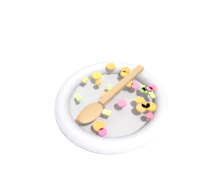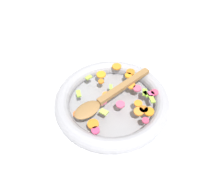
{
  "view_description": "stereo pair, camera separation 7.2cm",
  "coord_description": "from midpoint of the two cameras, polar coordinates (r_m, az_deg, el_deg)",
  "views": [
    {
      "loc": [
        -0.01,
        -0.47,
        0.6
      ],
      "look_at": [
        0.0,
        0.0,
        0.05
      ],
      "focal_mm": 35.0,
      "sensor_mm": 36.0,
      "label": 1
    },
    {
      "loc": [
        0.06,
        -0.47,
        0.6
      ],
      "look_at": [
        0.0,
        0.0,
        0.05
      ],
      "focal_mm": 35.0,
      "sensor_mm": 36.0,
      "label": 2
    }
  ],
  "objects": [
    {
      "name": "wooden_spoon",
      "position": [
        0.7,
        -4.16,
        -0.58
      ],
      "size": [
        0.24,
        0.26,
        0.01
      ],
      "color": "olive",
      "rests_on": "chopped_vegetables"
    },
    {
      "name": "ground_plane",
      "position": [
        0.76,
        -2.72,
        -2.62
      ],
      "size": [
        4.0,
        4.0,
        0.0
      ],
      "primitive_type": "plane",
      "color": "silver"
    },
    {
      "name": "chopped_vegetables",
      "position": [
        0.72,
        -0.33,
        0.35
      ],
      "size": [
        0.28,
        0.32,
        0.01
      ],
      "color": "orange",
      "rests_on": "skillet"
    },
    {
      "name": "skillet",
      "position": [
        0.74,
        -2.78,
        -1.57
      ],
      "size": [
        0.39,
        0.39,
        0.05
      ],
      "color": "gray",
      "rests_on": "ground_plane"
    }
  ]
}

